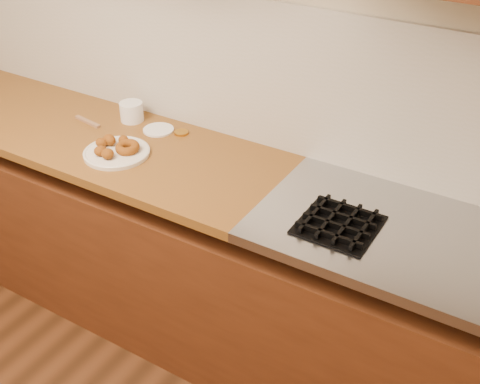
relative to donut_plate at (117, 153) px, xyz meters
name	(u,v)px	position (x,y,z in m)	size (l,w,h in m)	color
wall_back	(204,26)	(0.17, 0.40, 0.44)	(4.00, 0.02, 2.70)	#BAAE8C
base_cabinet	(172,254)	(0.17, 0.09, -0.52)	(3.60, 0.60, 0.77)	#552812
butcher_block	(51,123)	(-0.48, 0.09, -0.03)	(2.30, 0.62, 0.04)	brown
stovetop	(447,251)	(1.32, 0.09, -0.03)	(1.30, 0.62, 0.04)	#9EA0A5
backsplash	(203,62)	(0.17, 0.39, 0.29)	(3.60, 0.02, 0.60)	#B7B2A6
burner_grates	(434,254)	(1.30, 0.01, 0.00)	(0.91, 0.26, 0.03)	black
donut_plate	(117,153)	(0.00, 0.00, 0.00)	(0.27, 0.27, 0.02)	silver
ring_donut	(127,147)	(0.04, 0.03, 0.02)	(0.10, 0.10, 0.03)	brown
fried_dough_chunks	(108,146)	(-0.03, -0.01, 0.03)	(0.15, 0.19, 0.05)	brown
plastic_tub	(132,112)	(-0.15, 0.28, 0.04)	(0.10, 0.10, 0.09)	white
tub_lid	(158,130)	(0.02, 0.26, 0.00)	(0.13, 0.13, 0.01)	white
brass_jar_lid	(181,133)	(0.12, 0.28, 0.00)	(0.06, 0.06, 0.01)	#BD8425
wooden_utensil	(88,122)	(-0.30, 0.15, 0.00)	(0.16, 0.02, 0.01)	#8E6645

